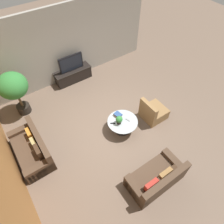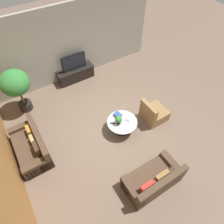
# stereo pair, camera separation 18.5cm
# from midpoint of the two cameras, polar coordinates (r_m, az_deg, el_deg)

# --- Properties ---
(ground_plane) EXTENTS (24.00, 24.00, 0.00)m
(ground_plane) POSITION_cam_midpoint_polar(r_m,az_deg,el_deg) (7.04, 0.60, -3.97)
(ground_plane) COLOR brown
(back_wall_stone) EXTENTS (7.40, 0.12, 3.00)m
(back_wall_stone) POSITION_cam_midpoint_polar(r_m,az_deg,el_deg) (8.26, -12.18, 18.31)
(back_wall_stone) COLOR #A39E93
(back_wall_stone) RESTS_ON ground
(media_console) EXTENTS (1.54, 0.50, 0.54)m
(media_console) POSITION_cam_midpoint_polar(r_m,az_deg,el_deg) (8.71, -9.72, 10.71)
(media_console) COLOR black
(media_console) RESTS_ON ground
(television) EXTENTS (1.00, 0.13, 0.66)m
(television) POSITION_cam_midpoint_polar(r_m,az_deg,el_deg) (8.36, -10.25, 13.81)
(television) COLOR black
(television) RESTS_ON media_console
(coffee_table) EXTENTS (1.01, 1.01, 0.46)m
(coffee_table) POSITION_cam_midpoint_polar(r_m,az_deg,el_deg) (6.70, 3.68, -3.48)
(coffee_table) COLOR black
(coffee_table) RESTS_ON ground
(couch_by_wall) EXTENTS (0.84, 1.72, 0.84)m
(couch_by_wall) POSITION_cam_midpoint_polar(r_m,az_deg,el_deg) (6.69, -21.18, -9.21)
(couch_by_wall) COLOR #4C3828
(couch_by_wall) RESTS_ON ground
(couch_near_entry) EXTENTS (1.58, 0.84, 0.84)m
(couch_near_entry) POSITION_cam_midpoint_polar(r_m,az_deg,el_deg) (5.92, 12.61, -18.47)
(couch_near_entry) COLOR #4C3828
(couch_near_entry) RESTS_ON ground
(armchair_wicker) EXTENTS (0.80, 0.76, 0.86)m
(armchair_wicker) POSITION_cam_midpoint_polar(r_m,az_deg,el_deg) (7.20, 12.45, -0.45)
(armchair_wicker) COLOR olive
(armchair_wicker) RESTS_ON ground
(potted_palm_tall) EXTENTS (0.97, 0.97, 1.72)m
(potted_palm_tall) POSITION_cam_midpoint_polar(r_m,az_deg,el_deg) (7.40, -25.21, 7.05)
(potted_palm_tall) COLOR black
(potted_palm_tall) RESTS_ON ground
(potted_plant_tabletop) EXTENTS (0.22, 0.22, 0.31)m
(potted_plant_tabletop) POSITION_cam_midpoint_polar(r_m,az_deg,el_deg) (6.40, 2.71, -2.31)
(potted_plant_tabletop) COLOR black
(potted_plant_tabletop) RESTS_ON coffee_table
(book_stack) EXTENTS (0.23, 0.28, 0.10)m
(book_stack) POSITION_cam_midpoint_polar(r_m,az_deg,el_deg) (6.69, 2.42, -0.86)
(book_stack) COLOR gold
(book_stack) RESTS_ON coffee_table
(remote_black) EXTENTS (0.15, 0.13, 0.02)m
(remote_black) POSITION_cam_midpoint_polar(r_m,az_deg,el_deg) (6.53, 0.91, -3.27)
(remote_black) COLOR black
(remote_black) RESTS_ON coffee_table
(remote_silver) EXTENTS (0.09, 0.16, 0.02)m
(remote_silver) POSITION_cam_midpoint_polar(r_m,az_deg,el_deg) (6.63, 5.24, -2.40)
(remote_silver) COLOR gray
(remote_silver) RESTS_ON coffee_table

